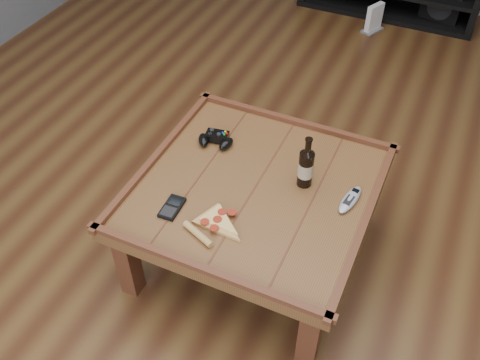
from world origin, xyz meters
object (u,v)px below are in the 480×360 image
at_px(pizza_slice, 215,223).
at_px(subwoofer, 446,1).
at_px(coffee_table, 255,196).
at_px(game_console, 374,19).
at_px(smartphone, 172,207).
at_px(beer_bottle, 306,166).
at_px(remote_control, 350,200).
at_px(game_controller, 216,139).

height_order(pizza_slice, subwoofer, pizza_slice).
bearing_deg(coffee_table, game_console, 90.45).
bearing_deg(coffee_table, subwoofer, 81.03).
relative_size(coffee_table, game_console, 4.77).
height_order(pizza_slice, smartphone, pizza_slice).
height_order(beer_bottle, remote_control, beer_bottle).
bearing_deg(game_console, beer_bottle, -60.25).
xyz_separation_m(game_controller, game_console, (0.26, 2.18, -0.38)).
xyz_separation_m(subwoofer, game_console, (-0.46, -0.43, -0.05)).
height_order(smartphone, remote_control, remote_control).
relative_size(remote_control, subwoofer, 0.53).
distance_m(pizza_slice, game_console, 2.66).
bearing_deg(pizza_slice, game_controller, 137.58).
bearing_deg(subwoofer, smartphone, -92.00).
relative_size(game_controller, subwoofer, 0.52).
bearing_deg(game_controller, beer_bottle, -20.06).
distance_m(game_controller, subwoofer, 2.73).
relative_size(coffee_table, subwoofer, 2.91).
xyz_separation_m(coffee_table, pizza_slice, (-0.06, -0.26, 0.07)).
distance_m(remote_control, game_console, 2.35).
height_order(smartphone, game_console, smartphone).
bearing_deg(beer_bottle, coffee_table, -149.71).
distance_m(game_controller, game_console, 2.23).
relative_size(beer_bottle, remote_control, 1.34).
bearing_deg(remote_control, pizza_slice, -133.53).
bearing_deg(pizza_slice, beer_bottle, 77.99).
height_order(beer_bottle, game_console, beer_bottle).
bearing_deg(game_console, pizza_slice, -66.35).
bearing_deg(remote_control, coffee_table, -158.59).
relative_size(beer_bottle, subwoofer, 0.71).
relative_size(coffee_table, smartphone, 7.71).
height_order(game_controller, smartphone, game_controller).
xyz_separation_m(coffee_table, beer_bottle, (0.18, 0.11, 0.16)).
bearing_deg(game_controller, pizza_slice, -74.24).
relative_size(beer_bottle, smartphone, 1.89).
bearing_deg(coffee_table, remote_control, 12.04).
bearing_deg(beer_bottle, pizza_slice, -123.79).
relative_size(smartphone, subwoofer, 0.38).
distance_m(coffee_table, smartphone, 0.38).
xyz_separation_m(remote_control, subwoofer, (0.05, 2.71, -0.31)).
distance_m(game_controller, pizza_slice, 0.50).
height_order(smartphone, subwoofer, smartphone).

